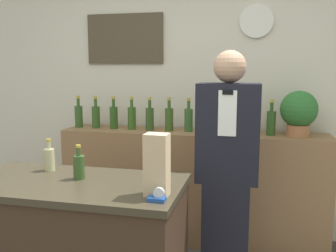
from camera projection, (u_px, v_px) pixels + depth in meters
back_wall at (186, 91)px, 3.57m from camera, size 5.20×0.09×2.70m
back_shelf at (192, 186)px, 3.42m from camera, size 2.37×0.41×1.01m
shopkeeper at (227, 172)px, 2.64m from camera, size 0.43×0.27×1.70m
potted_plant at (299, 111)px, 3.11m from camera, size 0.31×0.31×0.38m
paper_bag at (157, 165)px, 1.95m from camera, size 0.13×0.10×0.33m
tape_dispenser at (157, 197)px, 1.89m from camera, size 0.09×0.06×0.07m
counter_bottle_1 at (49, 159)px, 2.45m from camera, size 0.07×0.07×0.21m
counter_bottle_2 at (79, 166)px, 2.26m from camera, size 0.07×0.07×0.21m
shelf_bottle_0 at (79, 116)px, 3.58m from camera, size 0.08×0.08×0.30m
shelf_bottle_1 at (96, 116)px, 3.54m from camera, size 0.08×0.08×0.30m
shelf_bottle_2 at (114, 117)px, 3.50m from camera, size 0.08×0.08×0.30m
shelf_bottle_3 at (132, 117)px, 3.46m from camera, size 0.08×0.08×0.30m
shelf_bottle_4 at (150, 118)px, 3.41m from camera, size 0.08×0.08×0.30m
shelf_bottle_5 at (169, 118)px, 3.38m from camera, size 0.08×0.08×0.30m
shelf_bottle_6 at (189, 119)px, 3.34m from camera, size 0.08×0.08×0.30m
shelf_bottle_7 at (209, 119)px, 3.31m from camera, size 0.08×0.08×0.30m
shelf_bottle_8 at (229, 120)px, 3.27m from camera, size 0.08×0.08×0.30m
shelf_bottle_9 at (250, 121)px, 3.23m from camera, size 0.08×0.08×0.30m
shelf_bottle_10 at (271, 122)px, 3.16m from camera, size 0.08×0.08×0.30m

